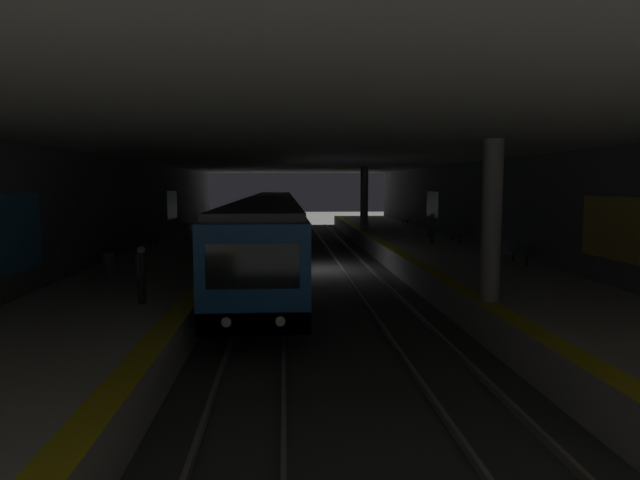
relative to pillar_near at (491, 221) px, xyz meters
The scene contains 20 objects.
ground_plane 13.84m from the pillar_near, 18.90° to the left, with size 120.00×120.00×0.00m, color #42423F.
track_left 13.29m from the pillar_near, ahead, with size 60.00×1.53×0.16m.
track_right 14.66m from the pillar_near, 27.27° to the left, with size 60.00×1.53×0.16m.
platform_left 13.20m from the pillar_near, ahead, with size 60.00×5.30×1.06m.
platform_right 16.97m from the pillar_near, 40.62° to the left, with size 60.00×5.30×1.06m.
wall_left 13.70m from the pillar_near, 21.87° to the right, with size 60.00×0.56×5.60m.
wall_right 18.77m from the pillar_near, 47.36° to the left, with size 60.00×0.56×5.60m.
ceiling_slab 13.66m from the pillar_near, 18.90° to the left, with size 60.00×19.40×0.40m.
pillar_near is the anchor object (origin of this frame).
pillar_far 24.26m from the pillar_near, ahead, with size 0.56×0.56×4.55m.
metro_train 19.45m from the pillar_near, 19.72° to the left, with size 40.47×2.83×3.49m.
bench_left_near 8.57m from the pillar_near, 29.91° to the right, with size 1.70×0.47×0.86m.
bench_left_mid 16.41m from the pillar_near, 14.86° to the right, with size 1.70×0.47×0.86m.
bench_left_far 29.30m from the pillar_near, ahead, with size 1.70×0.47×0.86m.
bench_right_near 19.65m from the pillar_near, 41.18° to the left, with size 1.70×0.47×0.86m.
bench_right_mid 28.24m from the pillar_near, 27.20° to the left, with size 1.70×0.47×0.86m.
person_waiting_near 15.05m from the pillar_near, ahead, with size 0.60×0.23×1.70m.
person_walking_mid 9.86m from the pillar_near, 87.75° to the left, with size 0.60×0.22×1.61m.
backpack_on_floor 19.14m from the pillar_near, 10.16° to the right, with size 0.30×0.20×0.40m.
trash_bin 13.35m from the pillar_near, 66.76° to the left, with size 0.44×0.44×0.85m.
Camera 1 is at (-27.62, 1.45, 4.34)m, focal length 30.69 mm.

